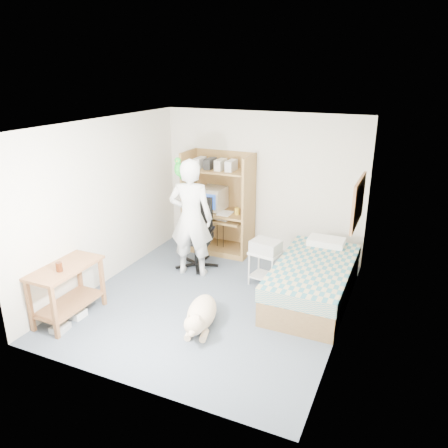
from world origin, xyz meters
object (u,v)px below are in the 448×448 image
object	(u,v)px
dog	(201,314)
printer_cart	(265,263)
bed	(313,281)
office_chair	(197,243)
person	(191,218)
computer_hutch	(219,207)
side_desk	(67,284)

from	to	relation	value
dog	printer_cart	xyz separation A→B (m)	(0.36, 1.48, 0.17)
bed	office_chair	size ratio (longest dim) A/B	1.78
person	dog	world-z (taller)	person
computer_hutch	person	bearing A→B (deg)	-89.80
bed	dog	size ratio (longest dim) A/B	1.83
printer_cart	dog	bearing A→B (deg)	-94.21
bed	printer_cart	world-z (taller)	bed
person	computer_hutch	bearing A→B (deg)	-102.61
side_desk	dog	xyz separation A→B (m)	(1.71, 0.51, -0.31)
person	office_chair	bearing A→B (deg)	-91.21
computer_hutch	dog	size ratio (longest dim) A/B	1.63
computer_hutch	person	world-z (taller)	person
computer_hutch	side_desk	distance (m)	3.08
office_chair	printer_cart	size ratio (longest dim) A/B	2.11
person	printer_cart	world-z (taller)	person
office_chair	dog	world-z (taller)	office_chair
side_desk	printer_cart	bearing A→B (deg)	43.85
printer_cart	side_desk	bearing A→B (deg)	-126.64
bed	side_desk	world-z (taller)	side_desk
side_desk	dog	size ratio (longest dim) A/B	0.91
dog	computer_hutch	bearing A→B (deg)	94.95
dog	side_desk	bearing A→B (deg)	-177.85
side_desk	office_chair	distance (m)	2.32
printer_cart	office_chair	bearing A→B (deg)	-179.31
side_desk	office_chair	bearing A→B (deg)	70.10
bed	printer_cart	distance (m)	0.80
bed	person	xyz separation A→B (m)	(-2.00, 0.06, 0.66)
printer_cart	person	bearing A→B (deg)	-165.19
office_chair	computer_hutch	bearing A→B (deg)	72.64
dog	printer_cart	size ratio (longest dim) A/B	2.05
side_desk	person	world-z (taller)	person
side_desk	dog	bearing A→B (deg)	16.62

